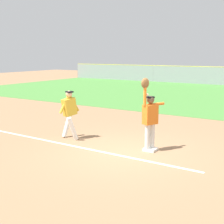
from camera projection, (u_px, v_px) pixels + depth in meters
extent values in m
plane|color=#936D4C|center=(127.00, 152.00, 9.86)|extent=(74.51, 74.51, 0.00)
cube|color=white|center=(38.00, 139.00, 11.42)|extent=(12.00, 0.25, 0.01)
cube|color=white|center=(150.00, 149.00, 10.02)|extent=(0.39, 0.39, 0.08)
cylinder|color=silver|center=(152.00, 137.00, 10.00)|extent=(0.20, 0.20, 0.85)
cylinder|color=silver|center=(147.00, 138.00, 9.89)|extent=(0.20, 0.20, 0.85)
cube|color=orange|center=(150.00, 114.00, 9.82)|extent=(0.42, 0.51, 0.60)
sphere|color=brown|center=(151.00, 100.00, 9.74)|extent=(0.30, 0.30, 0.23)
cube|color=black|center=(150.00, 97.00, 9.75)|extent=(0.28, 0.27, 0.05)
cylinder|color=orange|center=(145.00, 95.00, 9.59)|extent=(0.12, 0.12, 0.62)
cylinder|color=orange|center=(156.00, 104.00, 9.88)|extent=(0.34, 0.60, 0.09)
ellipsoid|color=brown|center=(145.00, 83.00, 9.52)|extent=(0.24, 0.31, 0.32)
cylinder|color=white|center=(73.00, 129.00, 11.10)|extent=(0.25, 0.46, 0.85)
cylinder|color=white|center=(67.00, 125.00, 11.61)|extent=(0.25, 0.46, 0.85)
cube|color=gold|center=(69.00, 107.00, 11.22)|extent=(0.38, 0.57, 0.66)
sphere|color=#DBAD84|center=(69.00, 94.00, 11.14)|extent=(0.28, 0.28, 0.23)
cube|color=black|center=(69.00, 92.00, 11.11)|extent=(0.26, 0.25, 0.05)
cylinder|color=gold|center=(74.00, 104.00, 11.36)|extent=(0.18, 0.41, 0.58)
cylinder|color=gold|center=(64.00, 105.00, 11.06)|extent=(0.18, 0.41, 0.58)
sphere|color=white|center=(147.00, 95.00, 9.64)|extent=(0.07, 0.07, 0.07)
cylinder|color=gray|center=(78.00, 71.00, 40.10)|extent=(0.08, 0.08, 1.69)
cylinder|color=gray|center=(153.00, 74.00, 34.56)|extent=(0.08, 0.08, 1.69)
cube|color=black|center=(152.00, 74.00, 38.47)|extent=(4.57, 2.34, 0.55)
cube|color=#2D333D|center=(152.00, 70.00, 38.39)|extent=(2.37, 1.97, 0.40)
cylinder|color=black|center=(166.00, 76.00, 38.71)|extent=(0.62, 0.28, 0.60)
cylinder|color=black|center=(161.00, 77.00, 37.04)|extent=(0.62, 0.28, 0.60)
cylinder|color=black|center=(143.00, 75.00, 40.00)|extent=(0.62, 0.28, 0.60)
cylinder|color=black|center=(137.00, 76.00, 38.34)|extent=(0.62, 0.28, 0.60)
cube|color=#23389E|center=(195.00, 75.00, 36.51)|extent=(4.58, 2.37, 0.55)
cube|color=#2D333D|center=(196.00, 71.00, 36.42)|extent=(2.38, 1.98, 0.40)
cylinder|color=black|center=(210.00, 77.00, 36.75)|extent=(0.62, 0.28, 0.60)
cylinder|color=black|center=(207.00, 78.00, 35.08)|extent=(0.62, 0.28, 0.60)
cylinder|color=black|center=(185.00, 77.00, 38.03)|extent=(0.62, 0.28, 0.60)
cylinder|color=black|center=(181.00, 78.00, 36.36)|extent=(0.62, 0.28, 0.60)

